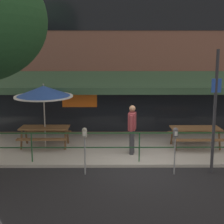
% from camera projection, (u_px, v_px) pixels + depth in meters
% --- Properties ---
extents(ground_plane, '(120.00, 120.00, 0.00)m').
position_uv_depth(ground_plane, '(140.00, 168.00, 9.80)').
color(ground_plane, black).
extents(patio_deck, '(15.00, 4.00, 0.10)m').
position_uv_depth(patio_deck, '(135.00, 148.00, 11.76)').
color(patio_deck, '#ADA89E').
rests_on(patio_deck, ground).
extents(restaurant_building, '(15.00, 1.60, 7.45)m').
position_uv_depth(restaurant_building, '(132.00, 51.00, 13.32)').
color(restaurant_building, brown).
rests_on(restaurant_building, ground).
extents(patio_railing, '(13.84, 0.04, 0.97)m').
position_uv_depth(patio_railing, '(139.00, 141.00, 9.96)').
color(patio_railing, '#194723').
rests_on(patio_railing, patio_deck).
extents(picnic_table_left, '(1.80, 1.42, 0.76)m').
position_uv_depth(picnic_table_left, '(45.00, 131.00, 11.64)').
color(picnic_table_left, brown).
rests_on(picnic_table_left, patio_deck).
extents(picnic_table_centre, '(1.80, 1.42, 0.76)m').
position_uv_depth(picnic_table_centre, '(195.00, 132.00, 11.55)').
color(picnic_table_centre, brown).
rests_on(picnic_table_centre, patio_deck).
extents(patio_umbrella_left, '(2.14, 2.14, 2.38)m').
position_uv_depth(patio_umbrella_left, '(44.00, 92.00, 11.41)').
color(patio_umbrella_left, '#B7B2A8').
rests_on(patio_umbrella_left, patio_deck).
extents(pedestrian_walking, '(0.32, 0.61, 1.71)m').
position_uv_depth(pedestrian_walking, '(132.00, 127.00, 10.75)').
color(pedestrian_walking, '#333338').
rests_on(pedestrian_walking, patio_deck).
extents(parking_meter_near, '(0.15, 0.16, 1.42)m').
position_uv_depth(parking_meter_near, '(85.00, 137.00, 9.05)').
color(parking_meter_near, gray).
rests_on(parking_meter_near, ground).
extents(parking_meter_far, '(0.15, 0.16, 1.42)m').
position_uv_depth(parking_meter_far, '(175.00, 137.00, 9.06)').
color(parking_meter_far, gray).
rests_on(parking_meter_far, ground).
extents(street_sign_pole, '(0.28, 0.09, 3.65)m').
position_uv_depth(street_sign_pole, '(215.00, 111.00, 9.04)').
color(street_sign_pole, '#2D2D33').
rests_on(street_sign_pole, ground).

